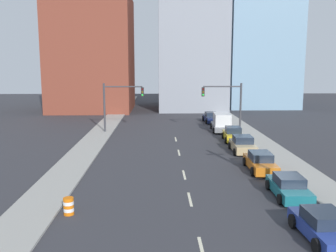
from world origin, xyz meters
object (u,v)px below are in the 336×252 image
(sedan_teal, at_px, (289,187))
(sedan_navy, at_px, (211,118))
(sedan_blue, at_px, (324,226))
(traffic_signal_left, at_px, (116,100))
(box_truck_gray, at_px, (222,123))
(traffic_signal_right, at_px, (229,100))
(sedan_tan, at_px, (243,145))
(traffic_barrel, at_px, (69,206))
(sedan_orange, at_px, (260,162))
(sedan_yellow, at_px, (233,135))

(sedan_teal, bearing_deg, sedan_navy, 92.74)
(sedan_blue, xyz_separation_m, sedan_teal, (0.35, 5.71, -0.01))
(traffic_signal_left, height_order, sedan_blue, traffic_signal_left)
(traffic_signal_left, xyz_separation_m, box_truck_gray, (12.84, 0.66, -2.84))
(traffic_signal_right, xyz_separation_m, sedan_tan, (-0.63, -10.71, -3.20))
(traffic_barrel, relative_size, sedan_blue, 0.22)
(sedan_teal, distance_m, sedan_navy, 30.70)
(traffic_barrel, bearing_deg, sedan_orange, 33.18)
(traffic_signal_right, height_order, sedan_blue, traffic_signal_right)
(sedan_orange, relative_size, sedan_yellow, 1.08)
(sedan_orange, distance_m, box_truck_gray, 17.66)
(traffic_signal_right, bearing_deg, sedan_yellow, -95.21)
(traffic_signal_left, relative_size, traffic_barrel, 6.24)
(traffic_barrel, distance_m, sedan_orange, 15.19)
(sedan_tan, relative_size, sedan_navy, 0.91)
(sedan_yellow, distance_m, box_truck_gray, 6.19)
(sedan_tan, bearing_deg, traffic_signal_left, 141.61)
(traffic_signal_left, distance_m, sedan_navy, 15.14)
(box_truck_gray, bearing_deg, sedan_teal, -86.42)
(sedan_tan, height_order, box_truck_gray, box_truck_gray)
(sedan_orange, distance_m, sedan_navy, 24.86)
(traffic_signal_right, distance_m, sedan_yellow, 6.40)
(sedan_blue, bearing_deg, sedan_yellow, 86.91)
(sedan_yellow, bearing_deg, sedan_orange, -87.52)
(traffic_barrel, bearing_deg, sedan_navy, 69.52)
(sedan_teal, distance_m, sedan_orange, 5.84)
(traffic_signal_left, bearing_deg, sedan_navy, 32.08)
(sedan_blue, height_order, sedan_tan, sedan_tan)
(traffic_barrel, bearing_deg, sedan_teal, 10.85)
(traffic_signal_left, relative_size, sedan_teal, 1.35)
(traffic_barrel, height_order, sedan_yellow, sedan_yellow)
(sedan_orange, xyz_separation_m, sedan_navy, (-0.32, 24.86, 0.02))
(traffic_signal_left, xyz_separation_m, traffic_barrel, (0.15, -25.31, -3.42))
(traffic_barrel, distance_m, sedan_teal, 13.13)
(sedan_navy, bearing_deg, traffic_signal_left, -149.94)
(traffic_signal_right, relative_size, sedan_teal, 1.35)
(sedan_yellow, xyz_separation_m, box_truck_gray, (-0.18, 6.18, 0.35))
(box_truck_gray, bearing_deg, sedan_orange, -86.83)
(traffic_signal_left, bearing_deg, traffic_barrel, -89.66)
(traffic_barrel, relative_size, sedan_navy, 0.20)
(sedan_blue, bearing_deg, traffic_barrel, 163.26)
(box_truck_gray, bearing_deg, sedan_blue, -87.19)
(sedan_orange, bearing_deg, sedan_navy, 92.41)
(traffic_barrel, xyz_separation_m, sedan_navy, (12.39, 33.17, 0.20))
(sedan_tan, bearing_deg, sedan_yellow, 89.95)
(sedan_yellow, bearing_deg, traffic_barrel, -119.75)
(traffic_barrel, bearing_deg, sedan_yellow, 56.95)
(traffic_barrel, relative_size, box_truck_gray, 0.17)
(sedan_teal, bearing_deg, sedan_orange, 93.55)
(sedan_navy, bearing_deg, sedan_blue, -91.78)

